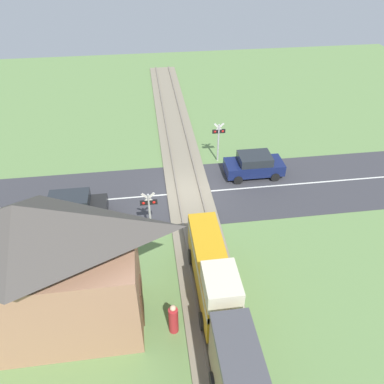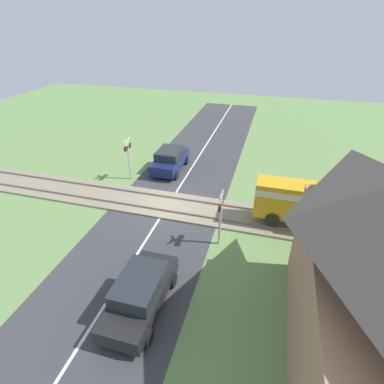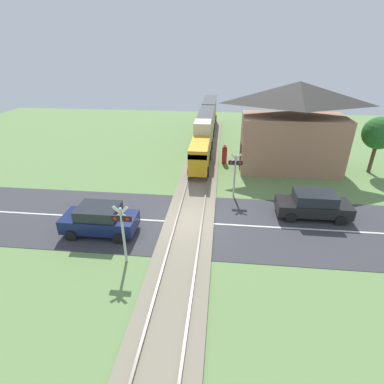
# 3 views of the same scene
# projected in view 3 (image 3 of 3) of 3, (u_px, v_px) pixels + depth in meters

# --- Properties ---
(ground_plane) EXTENTS (60.00, 60.00, 0.00)m
(ground_plane) POSITION_uv_depth(u_px,v_px,m) (189.00, 223.00, 16.97)
(ground_plane) COLOR #66894C
(road_surface) EXTENTS (48.00, 6.40, 0.02)m
(road_surface) POSITION_uv_depth(u_px,v_px,m) (189.00, 223.00, 16.97)
(road_surface) COLOR #38383D
(road_surface) RESTS_ON ground_plane
(track_bed) EXTENTS (2.80, 48.00, 0.24)m
(track_bed) POSITION_uv_depth(u_px,v_px,m) (189.00, 222.00, 16.94)
(track_bed) COLOR gray
(track_bed) RESTS_ON ground_plane
(train) EXTENTS (1.58, 19.45, 3.18)m
(train) POSITION_uv_depth(u_px,v_px,m) (206.00, 125.00, 29.34)
(train) COLOR gold
(train) RESTS_ON track_bed
(car_near_crossing) EXTENTS (3.87, 1.93, 1.60)m
(car_near_crossing) POSITION_uv_depth(u_px,v_px,m) (100.00, 219.00, 15.74)
(car_near_crossing) COLOR #141E4C
(car_near_crossing) RESTS_ON ground_plane
(car_far_side) EXTENTS (4.13, 1.85, 1.56)m
(car_far_side) POSITION_uv_depth(u_px,v_px,m) (313.00, 204.00, 17.23)
(car_far_side) COLOR black
(car_far_side) RESTS_ON ground_plane
(crossing_signal_west_approach) EXTENTS (0.90, 0.18, 2.97)m
(crossing_signal_west_approach) POSITION_uv_depth(u_px,v_px,m) (122.00, 227.00, 13.15)
(crossing_signal_west_approach) COLOR #B7B7B7
(crossing_signal_west_approach) RESTS_ON ground_plane
(crossing_signal_east_approach) EXTENTS (0.90, 0.18, 2.97)m
(crossing_signal_east_approach) POSITION_uv_depth(u_px,v_px,m) (235.00, 169.00, 19.07)
(crossing_signal_east_approach) COLOR #B7B7B7
(crossing_signal_east_approach) RESTS_ON ground_plane
(station_building) EXTENTS (8.15, 3.82, 6.70)m
(station_building) POSITION_uv_depth(u_px,v_px,m) (293.00, 129.00, 22.56)
(station_building) COLOR #AD7A5B
(station_building) RESTS_ON ground_plane
(pedestrian_by_station) EXTENTS (0.41, 0.41, 1.65)m
(pedestrian_by_station) POSITION_uv_depth(u_px,v_px,m) (224.00, 154.00, 24.97)
(pedestrian_by_station) COLOR #B2282D
(pedestrian_by_station) RESTS_ON ground_plane
(tree_by_station) EXTENTS (2.40, 2.40, 4.33)m
(tree_by_station) POSITION_uv_depth(u_px,v_px,m) (379.00, 133.00, 22.15)
(tree_by_station) COLOR brown
(tree_by_station) RESTS_ON ground_plane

